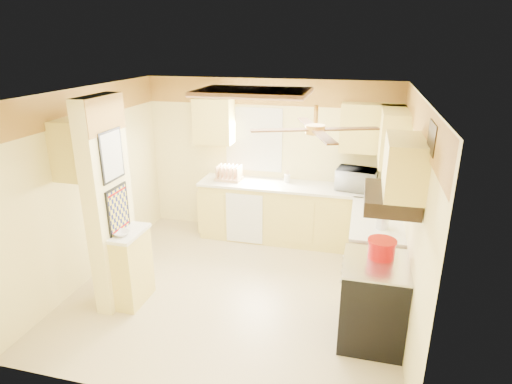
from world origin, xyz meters
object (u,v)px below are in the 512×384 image
(bowl, at_px, (121,234))
(kettle, at_px, (383,220))
(stove, at_px, (372,301))
(dutch_oven, at_px, (382,248))
(microwave, at_px, (357,179))

(bowl, bearing_deg, kettle, 17.82)
(stove, height_order, kettle, kettle)
(stove, distance_m, bowl, 2.88)
(bowl, distance_m, dutch_oven, 2.89)
(microwave, bearing_deg, stove, 106.34)
(microwave, bearing_deg, bowl, 50.92)
(stove, distance_m, kettle, 1.01)
(dutch_oven, height_order, kettle, kettle)
(microwave, xyz_separation_m, dutch_oven, (0.32, -2.05, -0.08))
(kettle, bearing_deg, bowl, -162.18)
(microwave, bearing_deg, kettle, 113.50)
(stove, height_order, bowl, bowl)
(bowl, relative_size, dutch_oven, 0.62)
(stove, bearing_deg, dutch_oven, 71.35)
(stove, distance_m, dutch_oven, 0.57)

